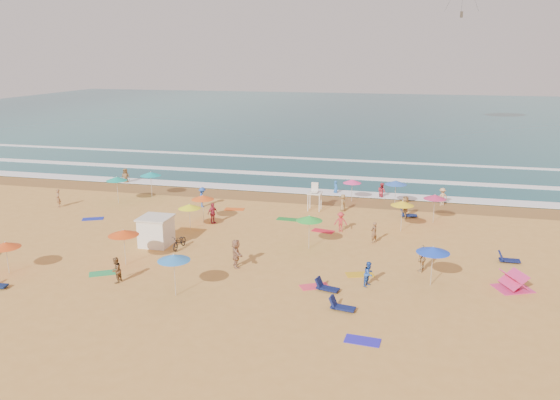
# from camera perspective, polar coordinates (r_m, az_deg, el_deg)

# --- Properties ---
(ground) EXTENTS (220.00, 220.00, 0.00)m
(ground) POSITION_cam_1_polar(r_m,az_deg,el_deg) (40.56, -2.87, -4.14)
(ground) COLOR gold
(ground) RESTS_ON ground
(ocean) EXTENTS (220.00, 140.00, 0.18)m
(ocean) POSITION_cam_1_polar(r_m,az_deg,el_deg) (121.93, 8.44, 8.65)
(ocean) COLOR #0C4756
(ocean) RESTS_ON ground
(wet_sand) EXTENTS (220.00, 220.00, 0.00)m
(wet_sand) POSITION_cam_1_polar(r_m,az_deg,el_deg) (52.14, 1.00, 0.27)
(wet_sand) COLOR olive
(wet_sand) RESTS_ON ground
(surf_foam) EXTENTS (200.00, 18.70, 0.05)m
(surf_foam) POSITION_cam_1_polar(r_m,az_deg,el_deg) (60.52, 2.83, 2.43)
(surf_foam) COLOR white
(surf_foam) RESTS_ON ground
(cabana) EXTENTS (2.00, 2.00, 2.00)m
(cabana) POSITION_cam_1_polar(r_m,az_deg,el_deg) (40.04, -12.81, -3.26)
(cabana) COLOR white
(cabana) RESTS_ON ground
(cabana_roof) EXTENTS (2.20, 2.20, 0.12)m
(cabana_roof) POSITION_cam_1_polar(r_m,az_deg,el_deg) (39.73, -12.89, -1.81)
(cabana_roof) COLOR silver
(cabana_roof) RESTS_ON cabana
(bicycle) EXTENTS (0.75, 1.94, 1.00)m
(bicycle) POSITION_cam_1_polar(r_m,az_deg,el_deg) (39.16, -10.45, -4.32)
(bicycle) COLOR black
(bicycle) RESTS_ON ground
(lifeguard_stand) EXTENTS (1.20, 1.20, 2.10)m
(lifeguard_stand) POSITION_cam_1_polar(r_m,az_deg,el_deg) (47.82, 3.64, 0.16)
(lifeguard_stand) COLOR white
(lifeguard_stand) RESTS_ON ground
(beach_umbrellas) EXTENTS (53.47, 24.70, 0.76)m
(beach_umbrellas) POSITION_cam_1_polar(r_m,az_deg,el_deg) (39.78, 1.06, -1.23)
(beach_umbrellas) COLOR green
(beach_umbrellas) RESTS_ON ground
(loungers) EXTENTS (52.92, 21.15, 0.34)m
(loungers) POSITION_cam_1_polar(r_m,az_deg,el_deg) (35.38, 8.35, -6.95)
(loungers) COLOR #0E1E47
(loungers) RESTS_ON ground
(towels) EXTENTS (44.05, 21.31, 0.03)m
(towels) POSITION_cam_1_polar(r_m,az_deg,el_deg) (38.52, -2.17, -5.17)
(towels) COLOR orange
(towels) RESTS_ON ground
(beachgoers) EXTENTS (37.67, 25.10, 2.13)m
(beachgoers) POSITION_cam_1_polar(r_m,az_deg,el_deg) (43.70, -0.70, -1.56)
(beachgoers) COLOR #B92E49
(beachgoers) RESTS_ON ground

